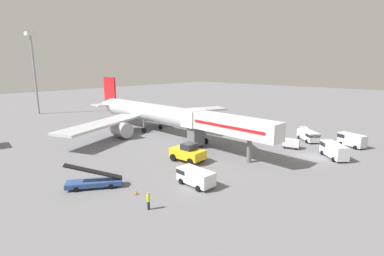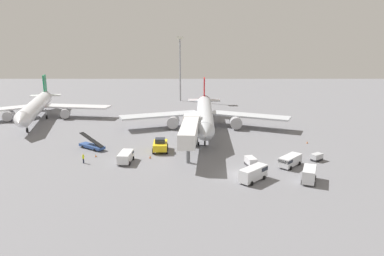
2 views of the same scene
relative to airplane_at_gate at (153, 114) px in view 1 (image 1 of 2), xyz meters
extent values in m
plane|color=slate|center=(4.71, -31.47, -3.84)|extent=(300.00, 300.00, 0.00)
cylinder|color=silver|center=(-0.04, -1.57, 0.19)|extent=(4.84, 34.01, 3.91)
cone|color=silver|center=(-0.56, -20.53, 0.19)|extent=(3.94, 4.12, 3.83)
cone|color=silver|center=(0.51, 18.50, 0.48)|extent=(3.88, 6.35, 3.72)
cube|color=red|center=(0.46, 16.94, 4.10)|extent=(0.49, 4.92, 6.26)
cube|color=silver|center=(2.80, 16.43, 0.68)|extent=(4.79, 3.70, 0.24)
cube|color=silver|center=(-1.90, 16.56, 0.68)|extent=(4.79, 3.70, 0.24)
cube|color=silver|center=(11.35, 1.03, -0.69)|extent=(20.57, 12.61, 0.44)
cube|color=silver|center=(-11.28, 1.65, -0.69)|extent=(20.73, 11.69, 0.44)
cylinder|color=#A8A8AD|center=(7.87, -0.22, -2.13)|extent=(3.02, 3.87, 2.92)
cylinder|color=#A8A8AD|center=(-7.87, 0.21, -2.13)|extent=(3.02, 3.87, 2.92)
cylinder|color=gray|center=(-0.40, -14.79, -2.14)|extent=(0.28, 0.28, 2.31)
cylinder|color=black|center=(-0.40, -14.79, -3.29)|extent=(0.38, 1.11, 1.10)
cylinder|color=gray|center=(2.26, 0.40, -2.14)|extent=(0.28, 0.28, 2.31)
cylinder|color=black|center=(2.26, 0.40, -3.29)|extent=(0.38, 1.11, 1.10)
cylinder|color=gray|center=(-2.24, 0.53, -2.14)|extent=(0.28, 0.28, 2.31)
cylinder|color=black|center=(-2.24, 0.53, -3.29)|extent=(0.38, 1.11, 1.10)
cube|color=silver|center=(-3.65, -22.71, 1.24)|extent=(3.96, 15.85, 2.70)
cube|color=red|center=(-5.16, -22.61, 1.24)|extent=(0.85, 13.16, 0.44)
cube|color=silver|center=(-3.13, -14.28, 1.24)|extent=(3.62, 3.01, 2.84)
cube|color=#232833|center=(-3.05, -12.98, 1.49)|extent=(3.31, 0.44, 0.90)
cube|color=slate|center=(-3.16, -14.88, -1.77)|extent=(2.66, 1.95, 3.33)
cylinder|color=black|center=(-4.59, -14.79, -3.44)|extent=(0.35, 0.82, 0.80)
cylinder|color=black|center=(-1.74, -14.96, -3.44)|extent=(0.35, 0.82, 0.80)
cylinder|color=slate|center=(-3.84, -25.84, -1.97)|extent=(0.70, 0.70, 3.73)
cube|color=yellow|center=(-9.52, -18.85, -2.63)|extent=(2.95, 5.21, 1.31)
cube|color=#232833|center=(-9.51, -19.10, -1.53)|extent=(1.99, 1.88, 0.90)
cylinder|color=black|center=(-8.15, -20.45, -3.29)|extent=(0.45, 1.12, 1.10)
cylinder|color=black|center=(-10.75, -20.56, -3.29)|extent=(0.45, 1.12, 1.10)
cylinder|color=black|center=(-8.29, -17.14, -3.29)|extent=(0.45, 1.12, 1.10)
cylinder|color=black|center=(-10.89, -17.25, -3.29)|extent=(0.45, 1.12, 1.10)
cube|color=#2D4C8E|center=(-23.74, -17.29, -3.26)|extent=(6.15, 5.11, 0.55)
cube|color=black|center=(-23.74, -17.29, -1.87)|extent=(5.72, 4.48, 2.19)
cylinder|color=black|center=(-25.77, -16.88, -3.54)|extent=(0.62, 0.53, 0.60)
cylinder|color=black|center=(-24.78, -15.51, -3.54)|extent=(0.62, 0.53, 0.60)
cylinder|color=black|center=(-22.70, -19.08, -3.54)|extent=(0.62, 0.53, 0.60)
cylinder|color=black|center=(-21.71, -17.71, -3.54)|extent=(0.62, 0.53, 0.60)
cube|color=silver|center=(14.28, -27.62, -2.73)|extent=(4.97, 5.16, 1.64)
cube|color=#1E232D|center=(13.08, -28.92, -2.37)|extent=(2.60, 2.58, 0.53)
cylinder|color=black|center=(13.88, -29.45, -3.50)|extent=(0.72, 0.74, 0.68)
cylinder|color=black|center=(12.49, -28.17, -3.50)|extent=(0.72, 0.74, 0.68)
cylinder|color=black|center=(16.06, -27.08, -3.50)|extent=(0.72, 0.74, 0.68)
cylinder|color=black|center=(14.67, -25.80, -3.50)|extent=(0.72, 0.74, 0.68)
cube|color=white|center=(-15.30, -25.57, -2.74)|extent=(2.40, 4.81, 1.62)
cube|color=#1E232D|center=(-15.18, -23.98, -2.38)|extent=(2.20, 1.64, 0.52)
cylinder|color=black|center=(-16.19, -24.05, -3.50)|extent=(0.42, 0.70, 0.68)
cylinder|color=black|center=(-14.20, -24.19, -3.50)|extent=(0.42, 0.70, 0.68)
cylinder|color=black|center=(-16.39, -26.94, -3.50)|extent=(0.42, 0.70, 0.68)
cylinder|color=black|center=(-14.41, -27.08, -3.50)|extent=(0.42, 0.70, 0.68)
cube|color=silver|center=(15.34, -34.80, -2.55)|extent=(3.35, 4.83, 2.00)
cube|color=#1E232D|center=(15.88, -33.39, -2.11)|extent=(2.28, 2.01, 0.64)
cylinder|color=black|center=(15.00, -33.19, -3.50)|extent=(0.56, 0.76, 0.68)
cylinder|color=black|center=(16.67, -33.84, -3.50)|extent=(0.56, 0.76, 0.68)
cylinder|color=black|center=(14.00, -35.76, -3.50)|extent=(0.56, 0.76, 0.68)
cylinder|color=black|center=(15.67, -36.41, -3.50)|extent=(0.56, 0.76, 0.68)
cube|color=silver|center=(6.58, -34.46, -2.55)|extent=(5.09, 5.12, 2.01)
cube|color=#1E232D|center=(7.87, -33.16, -2.10)|extent=(2.54, 2.54, 0.64)
cylinder|color=black|center=(7.12, -32.65, -3.50)|extent=(0.71, 0.72, 0.68)
cylinder|color=black|center=(8.38, -33.89, -3.50)|extent=(0.71, 0.72, 0.68)
cylinder|color=black|center=(4.78, -35.02, -3.50)|extent=(0.71, 0.72, 0.68)
cylinder|color=black|center=(6.04, -36.27, -3.50)|extent=(0.71, 0.72, 0.68)
cube|color=#38383D|center=(7.33, -27.39, -3.55)|extent=(2.06, 2.93, 0.22)
cube|color=silver|center=(7.33, -27.39, -2.86)|extent=(2.06, 2.93, 1.16)
cylinder|color=black|center=(8.21, -28.14, -3.66)|extent=(0.20, 0.38, 0.36)
cylinder|color=black|center=(6.89, -28.46, -3.66)|extent=(0.20, 0.38, 0.36)
cylinder|color=black|center=(7.78, -26.33, -3.66)|extent=(0.20, 0.38, 0.36)
cylinder|color=black|center=(6.46, -26.65, -3.66)|extent=(0.20, 0.38, 0.36)
cube|color=#38383D|center=(20.05, -24.59, -3.55)|extent=(2.53, 2.30, 0.22)
cube|color=silver|center=(20.05, -24.59, -2.97)|extent=(2.53, 2.30, 0.93)
cylinder|color=black|center=(20.35, -23.67, -3.66)|extent=(0.36, 0.30, 0.36)
cylinder|color=black|center=(21.02, -24.64, -3.66)|extent=(0.36, 0.30, 0.36)
cylinder|color=black|center=(19.09, -24.55, -3.66)|extent=(0.36, 0.30, 0.36)
cylinder|color=black|center=(19.76, -25.52, -3.66)|extent=(0.36, 0.30, 0.36)
cylinder|color=#1E2333|center=(-22.89, -26.05, -3.40)|extent=(0.26, 0.26, 0.87)
cylinder|color=#D8EA19|center=(-22.89, -26.05, -2.62)|extent=(0.35, 0.35, 0.69)
sphere|color=tan|center=(-22.89, -26.05, -2.14)|extent=(0.24, 0.24, 0.24)
cube|color=black|center=(21.88, -13.25, -3.83)|extent=(0.33, 0.33, 0.03)
cone|color=orange|center=(21.88, -13.25, -3.57)|extent=(0.28, 0.28, 0.48)
cube|color=black|center=(-11.08, -23.24, -3.83)|extent=(0.37, 0.37, 0.03)
cone|color=orange|center=(-11.08, -23.24, -3.54)|extent=(0.31, 0.31, 0.54)
cube|color=black|center=(-21.61, -22.43, -3.83)|extent=(0.34, 0.34, 0.03)
cone|color=orange|center=(-21.61, -22.43, -3.57)|extent=(0.28, 0.28, 0.49)
cylinder|color=#93969B|center=(-7.44, 42.74, 7.17)|extent=(0.56, 0.56, 22.01)
cube|color=silver|center=(-7.44, 42.74, 18.67)|extent=(2.40, 2.40, 1.00)
camera|label=1|loc=(-39.44, -46.80, 10.11)|focal=27.05mm
camera|label=2|loc=(-3.14, -87.54, 18.01)|focal=33.37mm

